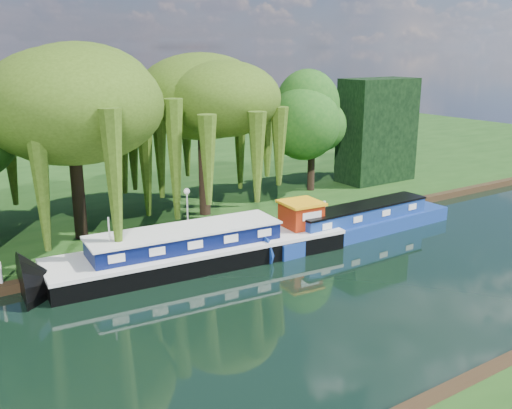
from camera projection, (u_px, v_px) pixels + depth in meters
ground at (290, 306)px, 24.47m from camera, size 120.00×120.00×0.00m
far_bank at (65, 167)px, 51.68m from camera, size 120.00×52.00×0.45m
dutch_barge at (204, 248)px, 29.17m from camera, size 15.80×4.86×3.28m
narrowboat at (361, 223)px, 33.78m from camera, size 13.20×2.40×1.92m
white_cruiser at (388, 216)px, 37.57m from camera, size 2.14×1.89×1.05m
willow_left at (71, 105)px, 29.98m from camera, size 8.42×8.42×10.10m
willow_right at (203, 109)px, 34.70m from camera, size 7.46×7.46×9.08m
tree_far_right at (312, 120)px, 41.19m from camera, size 4.61×4.61×7.55m
conifer_hedge at (377, 130)px, 44.66m from camera, size 6.00×3.00×8.00m
lamppost at (187, 198)px, 32.51m from camera, size 0.36×0.36×2.56m
mooring_posts at (189, 235)px, 30.69m from camera, size 19.16×0.16×1.00m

